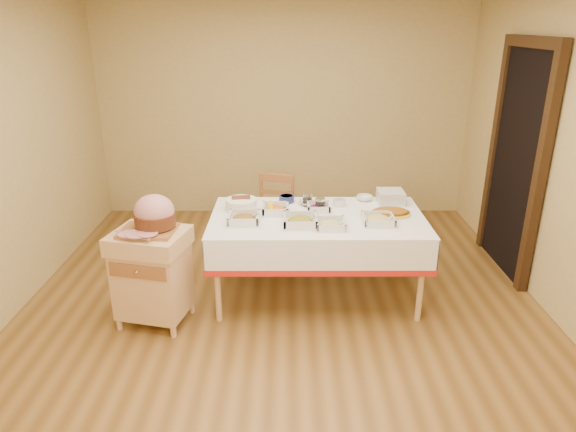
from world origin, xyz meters
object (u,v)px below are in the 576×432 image
Objects in this scene: bread_basket at (241,204)px; brass_platter at (391,213)px; preserve_jar_right at (320,205)px; dining_chair at (273,218)px; preserve_jar_left at (307,200)px; plate_stack at (391,197)px; dining_table at (317,234)px; butcher_cart at (152,272)px; mustard_bottle at (271,209)px; ham_on_board at (154,216)px.

bread_basket is 1.30m from brass_platter.
dining_chair is at bearing 123.88° from preserve_jar_right.
preserve_jar_left is 0.49× the size of plate_stack.
plate_stack is 0.70× the size of brass_platter.
butcher_cart is (-1.33, -0.43, -0.15)m from dining_table.
mustard_bottle reaches higher than butcher_cart.
bread_basket is (-0.66, 0.16, 0.21)m from dining_table.
bread_basket reaches higher than butcher_cart.
preserve_jar_right is (0.03, 0.14, 0.21)m from dining_table.
dining_chair is 7.61× the size of preserve_jar_left.
plate_stack is at bearing 79.97° from brass_platter.
plate_stack is (2.02, 0.78, 0.37)m from butcher_cart.
dining_table is 0.46m from mustard_bottle.
dining_table is 0.25m from preserve_jar_right.
preserve_jar_right is at bearing -56.12° from dining_chair.
butcher_cart is 1.48m from preserve_jar_left.
preserve_jar_left is (0.32, -0.51, 0.36)m from dining_chair.
plate_stack is at bearing 18.29° from preserve_jar_right.
ham_on_board reaches higher than plate_stack.
butcher_cart is 0.47m from ham_on_board.
preserve_jar_left is 1.00× the size of preserve_jar_right.
mustard_bottle is at bearing -140.21° from preserve_jar_left.
butcher_cart is at bearing -166.94° from brass_platter.
brass_platter is at bearing -36.01° from dining_chair.
brass_platter is (1.96, 0.46, 0.33)m from butcher_cart.
mustard_bottle is 1.03m from brass_platter.
bread_basket is at bearing 148.09° from mustard_bottle.
bread_basket is 1.36m from plate_stack.
preserve_jar_left is at bearing 129.55° from preserve_jar_right.
preserve_jar_left is (1.26, 0.69, 0.36)m from butcher_cart.
dining_table is 0.80m from plate_stack.
preserve_jar_right is at bearing 17.89° from mustard_bottle.
brass_platter is at bearing 1.70° from mustard_bottle.
dining_table is 2.09× the size of dining_chair.
dining_chair reaches higher than brass_platter.
plate_stack is (0.66, 0.22, 0.01)m from preserve_jar_right.
plate_stack is at bearing 8.02° from bread_basket.
ham_on_board is 1.61× the size of bread_basket.
dining_table is at bearing 16.88° from ham_on_board.
dining_table is at bearing 0.13° from mustard_bottle.
mustard_bottle is (-0.32, -0.27, 0.02)m from preserve_jar_left.
butcher_cart is at bearing -157.56° from preserve_jar_right.
preserve_jar_right is at bearing 21.82° from ham_on_board.
ham_on_board is 1.42m from preserve_jar_right.
plate_stack is 0.33m from brass_platter.
preserve_jar_right is 0.69m from plate_stack.
plate_stack is (1.35, 0.19, 0.01)m from bread_basket.
mustard_bottle is at bearing -178.30° from brass_platter.
butcher_cart is 6.90× the size of preserve_jar_left.
plate_stack is (0.69, 0.35, 0.22)m from dining_table.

